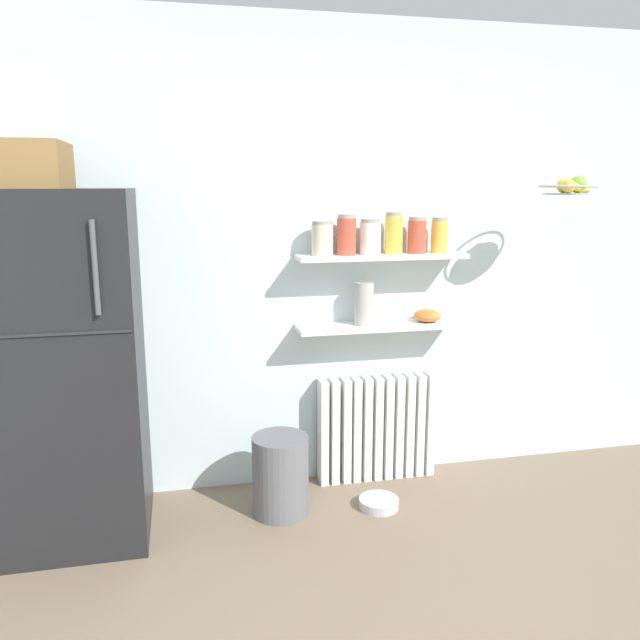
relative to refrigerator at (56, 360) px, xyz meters
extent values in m
cube|color=silver|center=(1.50, 0.38, 0.40)|extent=(7.04, 0.10, 2.60)
cube|color=black|center=(0.01, 0.00, -0.05)|extent=(0.78, 0.66, 1.70)
cube|color=#262628|center=(0.01, -0.34, 0.20)|extent=(0.76, 0.01, 0.01)
cylinder|color=#4C4C51|center=(0.25, -0.35, 0.48)|extent=(0.02, 0.02, 0.40)
cube|color=olive|center=(-0.11, 0.00, 0.91)|extent=(0.47, 0.46, 0.21)
cube|color=white|center=(1.37, 0.25, -0.58)|extent=(0.05, 0.12, 0.63)
cube|color=white|center=(1.44, 0.25, -0.58)|extent=(0.05, 0.12, 0.63)
cube|color=white|center=(1.50, 0.25, -0.58)|extent=(0.05, 0.12, 0.63)
cube|color=white|center=(1.57, 0.25, -0.58)|extent=(0.05, 0.12, 0.63)
cube|color=white|center=(1.63, 0.25, -0.58)|extent=(0.05, 0.12, 0.63)
cube|color=white|center=(1.70, 0.25, -0.58)|extent=(0.05, 0.12, 0.63)
cube|color=white|center=(1.76, 0.25, -0.58)|extent=(0.05, 0.12, 0.63)
cube|color=white|center=(1.83, 0.25, -0.58)|extent=(0.05, 0.12, 0.63)
cube|color=white|center=(1.89, 0.25, -0.58)|extent=(0.05, 0.12, 0.63)
cube|color=white|center=(1.96, 0.25, -0.58)|extent=(0.05, 0.12, 0.63)
cube|color=white|center=(2.02, 0.25, -0.58)|extent=(0.05, 0.12, 0.63)
cube|color=white|center=(1.70, 0.22, 0.04)|extent=(0.95, 0.22, 0.02)
cube|color=white|center=(1.70, 0.22, 0.43)|extent=(0.95, 0.22, 0.02)
cylinder|color=beige|center=(1.36, 0.22, 0.53)|extent=(0.12, 0.12, 0.17)
cylinder|color=gray|center=(1.36, 0.22, 0.62)|extent=(0.11, 0.11, 0.02)
cylinder|color=#C64C38|center=(1.49, 0.22, 0.55)|extent=(0.10, 0.10, 0.20)
cylinder|color=gray|center=(1.49, 0.22, 0.66)|extent=(0.10, 0.10, 0.02)
cylinder|color=silver|center=(1.63, 0.22, 0.53)|extent=(0.12, 0.12, 0.17)
cylinder|color=gray|center=(1.63, 0.22, 0.63)|extent=(0.11, 0.11, 0.02)
cylinder|color=yellow|center=(1.76, 0.22, 0.55)|extent=(0.10, 0.10, 0.21)
cylinder|color=gray|center=(1.76, 0.22, 0.66)|extent=(0.09, 0.09, 0.02)
cylinder|color=#C64C38|center=(1.90, 0.22, 0.54)|extent=(0.10, 0.10, 0.18)
cylinder|color=gray|center=(1.90, 0.22, 0.64)|extent=(0.09, 0.09, 0.02)
cylinder|color=yellow|center=(2.03, 0.22, 0.53)|extent=(0.09, 0.09, 0.18)
cylinder|color=gray|center=(2.03, 0.22, 0.63)|extent=(0.09, 0.09, 0.02)
cylinder|color=#B2ADA8|center=(1.60, 0.22, 0.17)|extent=(0.11, 0.11, 0.24)
ellipsoid|color=orange|center=(1.98, 0.22, 0.09)|extent=(0.16, 0.16, 0.07)
cylinder|color=slate|center=(1.07, -0.05, -0.68)|extent=(0.30, 0.30, 0.43)
cylinder|color=#B7B7BC|center=(1.60, -0.11, -0.87)|extent=(0.22, 0.22, 0.05)
torus|color=#B2B2B7|center=(2.61, -0.08, 0.81)|extent=(0.31, 0.31, 0.01)
cylinder|color=#A8A8AD|center=(2.61, -0.08, 0.77)|extent=(0.25, 0.25, 0.01)
sphere|color=#7FAD38|center=(2.67, -0.10, 0.82)|extent=(0.09, 0.09, 0.09)
sphere|color=gold|center=(2.61, -0.05, 0.82)|extent=(0.07, 0.07, 0.07)
sphere|color=gold|center=(2.60, -0.12, 0.81)|extent=(0.07, 0.07, 0.07)
ellipsoid|color=yellow|center=(2.65, -0.11, 0.81)|extent=(0.18, 0.07, 0.08)
camera|label=1|loc=(0.60, -3.13, 0.82)|focal=35.63mm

